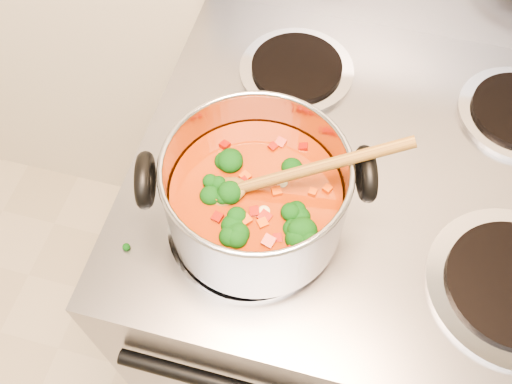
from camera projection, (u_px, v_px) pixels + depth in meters
The scene contains 4 objects.
electric_range at pixel (350, 278), 1.27m from camera, with size 0.78×0.71×1.08m.
stockpot at pixel (256, 196), 0.76m from camera, with size 0.31×0.25×0.15m.
wooden_spoon at pixel (268, 180), 0.73m from camera, with size 0.27×0.12×0.12m.
cooktop_crumbs at pixel (290, 194), 0.85m from camera, with size 0.34×0.28×0.01m.
Camera 1 is at (-0.08, 0.64, 1.66)m, focal length 40.00 mm.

